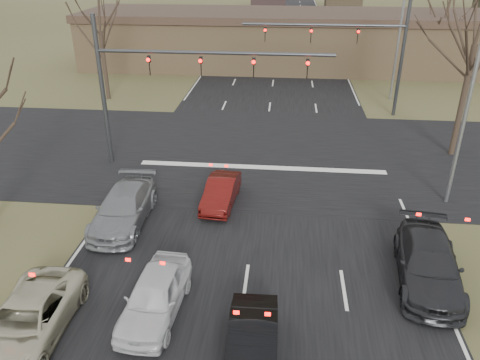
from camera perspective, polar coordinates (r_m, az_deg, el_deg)
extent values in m
plane|color=#484726|center=(15.10, -0.37, -19.70)|extent=(360.00, 360.00, 0.00)
cube|color=black|center=(71.24, 4.90, 17.60)|extent=(14.00, 300.00, 0.02)
cube|color=black|center=(27.65, 2.87, 3.28)|extent=(200.00, 14.00, 0.02)
cube|color=olive|center=(49.16, 6.85, 16.24)|extent=(42.00, 10.00, 4.60)
cube|color=#38281E|center=(48.77, 7.02, 19.30)|extent=(42.40, 10.40, 0.70)
cylinder|color=#383A3D|center=(26.22, -16.38, 10.18)|extent=(0.24, 0.24, 8.00)
cylinder|color=#383A3D|center=(24.13, -3.21, 15.23)|extent=(12.00, 0.18, 0.18)
imported|color=black|center=(24.99, -10.96, 13.55)|extent=(0.16, 0.20, 1.00)
imported|color=black|center=(24.39, -4.76, 13.62)|extent=(0.16, 0.20, 1.00)
imported|color=black|center=(24.06, 1.68, 13.52)|extent=(0.16, 0.20, 1.00)
imported|color=black|center=(24.03, 8.21, 13.25)|extent=(0.16, 0.20, 1.00)
cylinder|color=#383A3D|center=(35.00, 19.09, 13.73)|extent=(0.24, 0.24, 8.00)
cylinder|color=#383A3D|center=(33.81, 10.12, 18.12)|extent=(11.00, 0.18, 0.18)
imported|color=black|center=(34.16, 14.14, 16.64)|extent=(0.16, 0.20, 1.00)
imported|color=black|center=(33.86, 8.64, 17.04)|extent=(0.16, 0.20, 1.00)
imported|color=black|center=(33.86, 3.08, 17.28)|extent=(0.16, 0.20, 1.00)
cylinder|color=gray|center=(22.65, 26.10, 8.71)|extent=(0.18, 0.18, 10.00)
cylinder|color=gray|center=(38.77, 18.84, 16.41)|extent=(0.18, 0.18, 10.00)
cylinder|color=black|center=(29.23, 25.46, 8.58)|extent=(0.32, 0.32, 6.33)
cylinder|color=black|center=(39.00, -16.18, 13.21)|extent=(0.32, 0.32, 5.23)
cylinder|color=black|center=(48.21, 23.03, 14.42)|extent=(0.32, 0.32, 4.95)
imported|color=beige|center=(16.29, -24.50, -15.29)|extent=(2.30, 4.88, 1.35)
imported|color=silver|center=(15.96, -10.32, -13.67)|extent=(1.93, 4.28, 1.43)
imported|color=black|center=(14.16, 1.48, -19.77)|extent=(1.52, 4.11, 1.34)
imported|color=#222325|center=(18.29, 21.98, -9.43)|extent=(2.73, 5.40, 1.50)
imported|color=gray|center=(21.01, -14.00, -3.29)|extent=(2.14, 5.12, 1.48)
imported|color=#4C0D0A|center=(21.94, -2.33, -1.48)|extent=(1.58, 3.83, 1.23)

